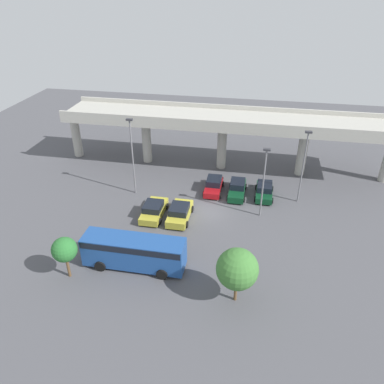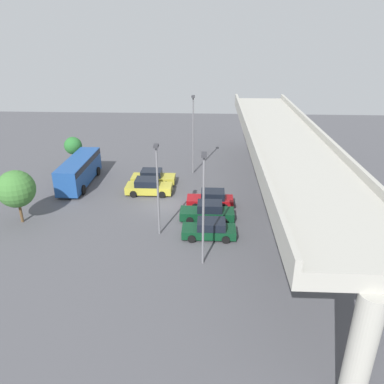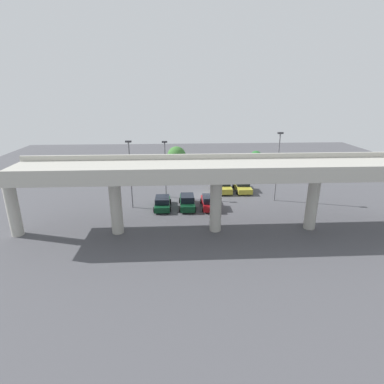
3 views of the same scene
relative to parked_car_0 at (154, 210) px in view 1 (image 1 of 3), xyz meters
The scene contains 13 objects.
ground_plane 5.86m from the parked_car_0, 17.91° to the left, with size 85.49×85.49×0.00m, color #4C4C51.
highway_overpass 14.79m from the parked_car_0, 66.41° to the left, with size 41.07×6.46×7.42m.
parked_car_0 is the anchor object (origin of this frame).
parked_car_1 2.78m from the parked_car_0, ahead, with size 2.26×4.65×1.61m.
parked_car_2 8.33m from the parked_car_0, 49.23° to the left, with size 2.05×4.37×1.57m.
parked_car_3 10.17m from the parked_car_0, 36.44° to the left, with size 2.00×4.74×1.64m.
parked_car_4 12.84m from the parked_car_0, 28.98° to the left, with size 2.07×4.33×1.50m.
shuttle_bus 7.93m from the parked_car_0, 86.14° to the right, with size 8.74×2.59×2.85m.
lamp_post_near_aisle 7.01m from the parked_car_0, 128.84° to the left, with size 0.70×0.35×8.93m.
lamp_post_mid_lot 16.55m from the parked_car_0, 21.04° to the left, with size 0.70×0.35×8.29m.
lamp_post_by_overpass 11.75m from the parked_car_0, 10.91° to the left, with size 0.70×0.35×7.62m.
tree_front_left 11.24m from the parked_car_0, 113.88° to the right, with size 2.07×2.07×3.84m.
tree_front_right 14.05m from the parked_car_0, 47.27° to the right, with size 3.19×3.19×4.72m.
Camera 1 is at (4.48, -33.18, 21.94)m, focal length 35.00 mm.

